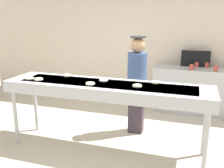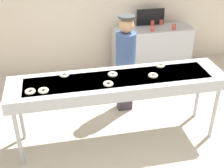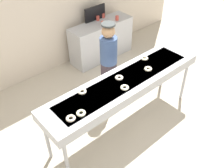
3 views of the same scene
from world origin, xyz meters
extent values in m
plane|color=beige|center=(0.00, 0.00, 0.00)|extent=(16.00, 16.00, 0.00)
cube|color=beige|center=(0.00, 2.47, 1.64)|extent=(8.00, 0.12, 3.28)
cube|color=#B7BABF|center=(0.00, 0.00, 0.94)|extent=(2.93, 0.68, 0.16)
cube|color=slate|center=(0.00, 0.00, 0.98)|extent=(2.49, 0.48, 0.08)
cylinder|color=#B7BABF|center=(-1.37, -0.26, 0.43)|extent=(0.06, 0.06, 0.85)
cylinder|color=#B7BABF|center=(1.37, -0.26, 0.43)|extent=(0.06, 0.06, 0.85)
cylinder|color=#B7BABF|center=(-1.37, 0.26, 0.43)|extent=(0.06, 0.06, 0.85)
cylinder|color=#B7BABF|center=(1.37, 0.26, 0.43)|extent=(0.06, 0.06, 0.85)
torus|color=#F5EDCC|center=(-0.70, 0.20, 1.04)|extent=(0.15, 0.15, 0.04)
torus|color=silver|center=(-0.06, 0.08, 1.04)|extent=(0.18, 0.18, 0.04)
torus|color=#EFEAC2|center=(-0.17, -0.16, 1.04)|extent=(0.14, 0.14, 0.04)
torus|color=#F8EDC8|center=(0.46, -0.06, 1.04)|extent=(0.18, 0.18, 0.04)
torus|color=#F5F4C8|center=(-0.98, -0.15, 1.04)|extent=(0.18, 0.18, 0.04)
torus|color=#FAF1C6|center=(0.66, 0.20, 1.04)|extent=(0.14, 0.14, 0.04)
torus|color=#F7E8C7|center=(-1.14, -0.14, 1.04)|extent=(0.16, 0.16, 0.04)
cube|color=#392F3A|center=(0.28, 0.73, 0.43)|extent=(0.24, 0.18, 0.85)
cylinder|color=#3F598C|center=(0.28, 0.73, 1.11)|extent=(0.31, 0.31, 0.51)
sphere|color=tan|center=(0.28, 0.73, 1.48)|extent=(0.23, 0.23, 0.23)
cylinder|color=#353A3A|center=(0.28, 0.73, 1.61)|extent=(0.25, 0.25, 0.03)
cube|color=#B7BABF|center=(1.17, 2.02, 0.46)|extent=(1.59, 0.52, 0.92)
cylinder|color=#CC4C3F|center=(1.21, 2.17, 0.97)|extent=(0.08, 0.08, 0.10)
cylinder|color=#CC4C3F|center=(1.41, 2.21, 0.97)|extent=(0.08, 0.08, 0.10)
cylinder|color=#CC4C3F|center=(1.55, 1.88, 0.97)|extent=(0.08, 0.08, 0.10)
cylinder|color=#CC4C3F|center=(1.11, 1.87, 0.97)|extent=(0.08, 0.08, 0.10)
cube|color=black|center=(1.17, 2.23, 1.08)|extent=(0.57, 0.04, 0.33)
camera|label=1|loc=(1.15, -3.26, 1.93)|focal=41.02mm
camera|label=2|loc=(-0.79, -3.38, 2.96)|focal=47.78mm
camera|label=3|loc=(-2.28, -2.24, 3.47)|focal=40.73mm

